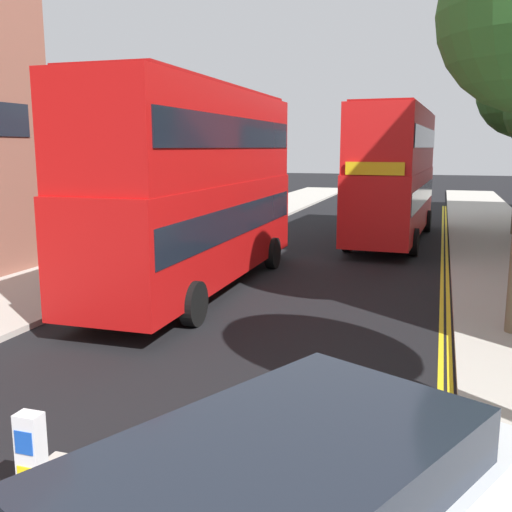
{
  "coord_description": "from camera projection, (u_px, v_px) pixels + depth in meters",
  "views": [
    {
      "loc": [
        4.07,
        -0.22,
        4.01
      ],
      "look_at": [
        0.5,
        11.0,
        1.8
      ],
      "focal_mm": 40.85,
      "sensor_mm": 36.0,
      "label": 1
    }
  ],
  "objects": [
    {
      "name": "kerb_line_inner",
      "position": [
        441.0,
        316.0,
        14.01
      ],
      "size": [
        0.1,
        56.0,
        0.01
      ],
      "primitive_type": "cube",
      "color": "yellow",
      "rests_on": "ground"
    },
    {
      "name": "keep_left_bollard",
      "position": [
        32.0,
        465.0,
        6.31
      ],
      "size": [
        0.36,
        0.28,
        1.11
      ],
      "color": "silver",
      "rests_on": "traffic_island"
    },
    {
      "name": "double_decker_bus_away",
      "position": [
        198.0,
        183.0,
        16.22
      ],
      "size": [
        2.87,
        10.83,
        5.64
      ],
      "color": "#B20F0F",
      "rests_on": "ground"
    },
    {
      "name": "kerb_line_outer",
      "position": [
        448.0,
        317.0,
        13.96
      ],
      "size": [
        0.1,
        56.0,
        0.01
      ],
      "primitive_type": "cube",
      "color": "yellow",
      "rests_on": "ground"
    },
    {
      "name": "sidewalk_left",
      "position": [
        99.0,
        269.0,
        19.07
      ],
      "size": [
        4.0,
        80.0,
        0.14
      ],
      "primitive_type": "cube",
      "color": "#ADA89E",
      "rests_on": "ground"
    },
    {
      "name": "double_decker_bus_oncoming",
      "position": [
        394.0,
        171.0,
        24.76
      ],
      "size": [
        3.15,
        10.9,
        5.64
      ],
      "color": "red",
      "rests_on": "ground"
    },
    {
      "name": "traffic_island",
      "position": [
        36.0,
        512.0,
        6.41
      ],
      "size": [
        1.1,
        2.2,
        0.1
      ],
      "primitive_type": "cube",
      "color": "#ADA89E",
      "rests_on": "ground"
    }
  ]
}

